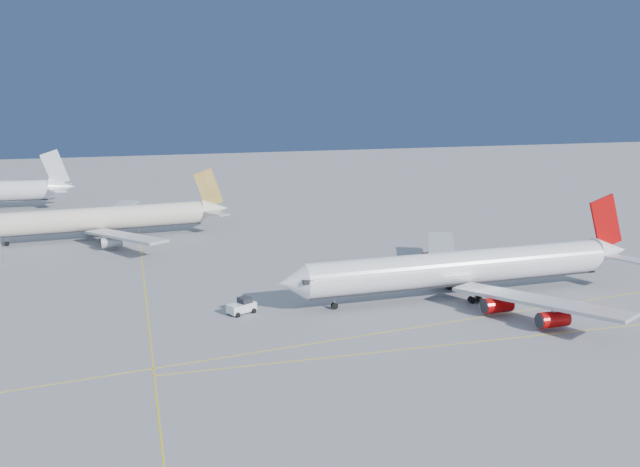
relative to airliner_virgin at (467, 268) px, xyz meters
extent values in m
plane|color=slate|center=(-13.57, -6.58, -4.95)|extent=(500.00, 500.00, 0.00)
cube|color=yellow|center=(-8.57, -20.58, -4.94)|extent=(90.00, 0.18, 0.02)
cube|color=yellow|center=(-13.57, -12.58, -4.94)|extent=(118.86, 16.88, 0.02)
cube|color=yellow|center=(-53.57, 23.42, -4.94)|extent=(0.18, 140.00, 0.02)
cylinder|color=white|center=(-1.45, -0.07, 0.17)|extent=(55.32, 8.26, 5.71)
cone|color=white|center=(-31.14, -1.45, 0.17)|extent=(4.69, 5.91, 5.71)
cone|color=white|center=(29.52, 1.37, 0.76)|extent=(7.13, 5.74, 5.42)
cube|color=black|center=(-29.28, -1.36, 0.76)|extent=(1.82, 5.49, 0.69)
cube|color=#B7B7BC|center=(4.28, -15.80, -1.40)|extent=(18.14, 27.48, 0.54)
cube|color=#B7B7BC|center=(2.80, 16.13, -1.40)|extent=(15.96, 28.22, 0.54)
cube|color=#A80707|center=(28.05, 1.30, 6.27)|extent=(7.58, 0.79, 10.41)
cylinder|color=gray|center=(-24.02, -1.12, -3.28)|extent=(0.24, 0.24, 2.26)
cylinder|color=black|center=(-24.02, -1.12, -4.41)|extent=(1.11, 0.74, 1.08)
cylinder|color=gray|center=(-0.28, -4.05, -3.28)|extent=(0.31, 0.31, 2.26)
cylinder|color=black|center=(-0.28, -4.05, -4.41)|extent=(1.12, 0.94, 1.08)
cylinder|color=gray|center=(-0.65, 4.01, -3.28)|extent=(0.31, 0.31, 2.26)
cylinder|color=black|center=(-0.65, 4.01, -4.41)|extent=(1.12, 0.94, 1.08)
cylinder|color=#A80707|center=(0.06, -10.86, -3.25)|extent=(4.83, 2.68, 2.46)
cylinder|color=#A80707|center=(4.63, -19.22, -3.25)|extent=(4.83, 2.68, 2.46)
cylinder|color=#A80707|center=(-0.94, 10.81, -3.25)|extent=(4.83, 2.68, 2.46)
cylinder|color=#A80707|center=(2.83, 19.56, -3.25)|extent=(4.83, 2.68, 2.46)
cylinder|color=beige|center=(-62.56, 62.54, -0.16)|extent=(48.67, 10.04, 5.30)
cone|color=beige|center=(-35.24, 65.24, 0.40)|extent=(6.98, 5.65, 5.04)
cube|color=#B7B7BC|center=(-56.65, 48.43, -1.62)|extent=(17.75, 24.69, 0.51)
cube|color=#B7B7BC|center=(-59.53, 77.53, -1.62)|extent=(13.56, 26.09, 0.51)
cube|color=tan|center=(-36.63, 65.10, 5.59)|extent=(7.16, 1.12, 9.84)
cylinder|color=gray|center=(-82.30, 60.59, -3.37)|extent=(0.22, 0.22, 2.14)
cylinder|color=black|center=(-82.30, 60.59, -4.44)|extent=(1.08, 0.75, 1.02)
cylinder|color=gray|center=(-61.27, 58.88, -3.37)|extent=(0.30, 0.30, 2.14)
cylinder|color=black|center=(-61.27, 58.88, -4.44)|extent=(1.10, 0.93, 1.02)
cylinder|color=gray|center=(-62.01, 66.38, -3.37)|extent=(0.30, 0.30, 2.14)
cylinder|color=black|center=(-62.01, 66.38, -4.44)|extent=(1.10, 0.93, 1.02)
cylinder|color=#B7B7BC|center=(-59.56, 50.76, -3.36)|extent=(4.67, 2.75, 2.33)
cylinder|color=#B7B7BC|center=(-61.93, 74.67, -3.36)|extent=(4.67, 2.75, 2.33)
cone|color=white|center=(-73.95, 109.73, 0.79)|extent=(7.14, 5.48, 5.36)
cube|color=silver|center=(-75.46, 109.75, 6.38)|extent=(7.75, 0.59, 10.66)
cube|color=white|center=(-38.99, 0.70, -3.94)|extent=(5.02, 4.01, 1.35)
cube|color=black|center=(-38.39, 1.00, -2.93)|extent=(2.46, 2.51, 1.01)
cylinder|color=black|center=(-39.87, -1.06, -4.56)|extent=(0.88, 0.70, 0.79)
cylinder|color=black|center=(-40.93, 1.05, -4.56)|extent=(0.88, 0.70, 0.79)
cylinder|color=black|center=(-37.06, 0.35, -4.56)|extent=(0.88, 0.70, 0.79)
cylinder|color=black|center=(-38.12, 2.46, -4.56)|extent=(0.88, 0.70, 0.79)
camera|label=1|loc=(-55.38, -107.32, 32.15)|focal=40.00mm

